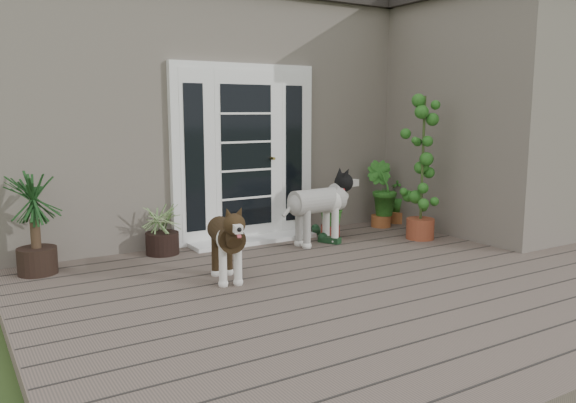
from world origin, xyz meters
TOP-DOWN VIEW (x-y plane):
  - deck at (0.00, 0.40)m, footprint 6.20×4.60m
  - house_main at (0.00, 4.65)m, footprint 7.40×4.00m
  - roof_main at (0.00, 4.65)m, footprint 7.60×4.20m
  - house_wing at (2.90, 1.50)m, footprint 1.60×2.40m
  - door_unit at (-0.20, 2.60)m, footprint 1.90×0.14m
  - door_step at (-0.20, 2.40)m, footprint 1.60×0.40m
  - brindle_dog at (-1.18, 1.10)m, footprint 0.50×0.84m
  - white_dog at (0.38, 1.87)m, footprint 0.96×0.48m
  - spider_plant at (-1.35, 2.40)m, footprint 0.78×0.78m
  - yucca at (-2.67, 2.28)m, footprint 0.90×0.90m
  - herb_a at (0.74, 2.10)m, footprint 0.61×0.61m
  - herb_b at (1.74, 2.29)m, footprint 0.62×0.62m
  - herb_c at (2.15, 2.40)m, footprint 0.38×0.38m
  - sapling at (1.66, 1.45)m, footprint 0.61×0.61m
  - clog_left at (0.56, 1.86)m, footprint 0.27×0.35m
  - clog_right at (0.73, 2.40)m, footprint 0.26×0.31m

SIDE VIEW (x-z plane):
  - deck at x=0.00m, z-range 0.00..0.12m
  - door_step at x=-0.20m, z-range 0.12..0.17m
  - clog_right at x=0.73m, z-range 0.12..0.21m
  - clog_left at x=0.56m, z-range 0.12..0.21m
  - herb_c at x=2.15m, z-range 0.12..0.64m
  - herb_a at x=0.74m, z-range 0.12..0.68m
  - brindle_dog at x=-1.18m, z-range 0.12..0.77m
  - spider_plant at x=-1.35m, z-range 0.12..0.78m
  - herb_b at x=1.74m, z-range 0.12..0.80m
  - white_dog at x=0.38m, z-range 0.12..0.90m
  - yucca at x=-2.67m, z-range 0.12..1.16m
  - sapling at x=1.66m, z-range 0.12..1.95m
  - door_unit at x=-0.20m, z-range 0.12..2.27m
  - house_main at x=0.00m, z-range 0.00..3.10m
  - house_wing at x=2.90m, z-range 0.00..3.10m
  - roof_main at x=0.00m, z-range 3.10..3.30m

